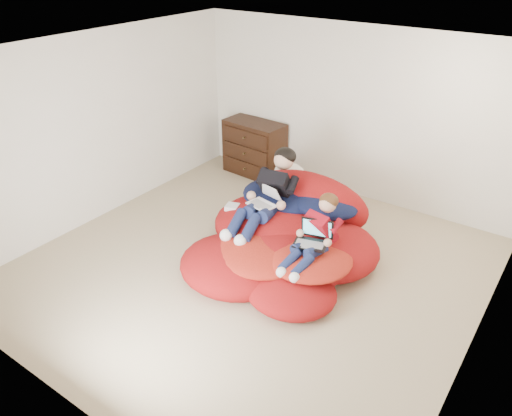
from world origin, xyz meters
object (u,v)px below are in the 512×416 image
(beanbag_pile, at_px, (287,236))
(younger_boy, at_px, (316,231))
(dresser, at_px, (254,148))
(laptop_white, at_px, (265,199))
(older_boy, at_px, (270,190))
(laptop_black, at_px, (313,237))

(beanbag_pile, relative_size, younger_boy, 2.43)
(dresser, distance_m, laptop_white, 2.17)
(dresser, height_order, younger_boy, younger_boy)
(older_boy, distance_m, younger_boy, 0.95)
(laptop_white, relative_size, laptop_black, 1.00)
(dresser, height_order, laptop_black, dresser)
(beanbag_pile, xyz_separation_m, laptop_white, (-0.37, 0.05, 0.39))
(beanbag_pile, distance_m, laptop_white, 0.54)
(dresser, height_order, beanbag_pile, dresser)
(dresser, relative_size, laptop_black, 2.45)
(dresser, relative_size, younger_boy, 1.01)
(beanbag_pile, height_order, laptop_black, beanbag_pile)
(younger_boy, xyz_separation_m, laptop_white, (-0.88, 0.27, 0.03))
(older_boy, height_order, laptop_white, older_boy)
(dresser, relative_size, laptop_white, 2.44)
(dresser, xyz_separation_m, laptop_white, (1.36, -1.69, 0.20))
(younger_boy, bearing_deg, laptop_black, -90.00)
(beanbag_pile, distance_m, older_boy, 0.61)
(dresser, distance_m, older_boy, 2.10)
(older_boy, height_order, younger_boy, older_boy)
(laptop_white, bearing_deg, beanbag_pile, -7.81)
(laptop_white, distance_m, laptop_black, 0.94)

